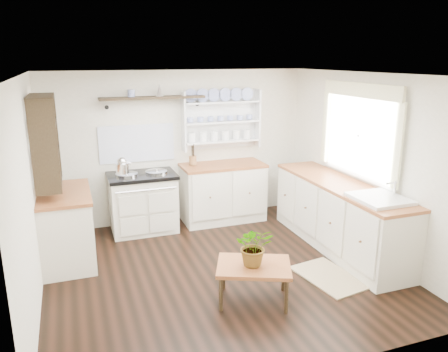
{
  "coord_description": "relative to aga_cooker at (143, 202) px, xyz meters",
  "views": [
    {
      "loc": [
        -1.57,
        -4.5,
        2.48
      ],
      "look_at": [
        0.14,
        0.25,
        1.1
      ],
      "focal_mm": 35.0,
      "sensor_mm": 36.0,
      "label": 1
    }
  ],
  "objects": [
    {
      "name": "plate_rack",
      "position": [
        1.29,
        0.29,
        1.12
      ],
      "size": [
        1.2,
        0.22,
        0.9
      ],
      "color": "white",
      "rests_on": "wall_back"
    },
    {
      "name": "floor_rug",
      "position": [
        1.78,
        -2.17,
        -0.43
      ],
      "size": [
        0.68,
        0.93,
        0.02
      ],
      "primitive_type": "cube",
      "rotation": [
        0.0,
        0.0,
        0.16
      ],
      "color": "olive",
      "rests_on": "floor"
    },
    {
      "name": "window",
      "position": [
        2.59,
        -1.42,
        1.13
      ],
      "size": [
        0.08,
        1.55,
        1.22
      ],
      "color": "white",
      "rests_on": "wall_right"
    },
    {
      "name": "center_table",
      "position": [
        0.75,
        -2.32,
        -0.08
      ],
      "size": [
        0.9,
        0.79,
        0.41
      ],
      "rotation": [
        0.0,
        0.0,
        -0.41
      ],
      "color": "brown",
      "rests_on": "floor"
    },
    {
      "name": "belfast_sink",
      "position": [
        2.34,
        -2.22,
        0.36
      ],
      "size": [
        0.55,
        0.6,
        0.45
      ],
      "color": "white",
      "rests_on": "right_cabinets"
    },
    {
      "name": "kettle",
      "position": [
        -0.28,
        -0.12,
        0.6
      ],
      "size": [
        0.18,
        0.18,
        0.22
      ],
      "primitive_type": null,
      "color": "silver",
      "rests_on": "aga_cooker"
    },
    {
      "name": "right_cabinets",
      "position": [
        2.34,
        -1.47,
        0.02
      ],
      "size": [
        0.62,
        2.43,
        0.9
      ],
      "color": "beige",
      "rests_on": "floor"
    },
    {
      "name": "wall_left",
      "position": [
        -1.36,
        -1.57,
        0.71
      ],
      "size": [
        0.02,
        3.8,
        2.3
      ],
      "primitive_type": "cube",
      "color": "beige",
      "rests_on": "ground"
    },
    {
      "name": "wall_right",
      "position": [
        2.64,
        -1.57,
        0.71
      ],
      "size": [
        0.02,
        3.8,
        2.3
      ],
      "primitive_type": "cube",
      "color": "beige",
      "rests_on": "ground"
    },
    {
      "name": "potted_plant",
      "position": [
        0.75,
        -2.32,
        0.18
      ],
      "size": [
        0.46,
        0.42,
        0.42
      ],
      "primitive_type": "imported",
      "rotation": [
        0.0,
        0.0,
        -0.28
      ],
      "color": "#3F7233",
      "rests_on": "center_table"
    },
    {
      "name": "left_cabinets",
      "position": [
        -1.06,
        -0.67,
        0.02
      ],
      "size": [
        0.62,
        1.13,
        0.9
      ],
      "color": "beige",
      "rests_on": "floor"
    },
    {
      "name": "floor",
      "position": [
        0.64,
        -1.57,
        -0.44
      ],
      "size": [
        4.0,
        3.8,
        0.01
      ],
      "primitive_type": "cube",
      "color": "black",
      "rests_on": "ground"
    },
    {
      "name": "aga_cooker",
      "position": [
        0.0,
        0.0,
        0.0
      ],
      "size": [
        0.96,
        0.67,
        0.89
      ],
      "color": "beige",
      "rests_on": "floor"
    },
    {
      "name": "wall_back",
      "position": [
        0.64,
        0.33,
        0.71
      ],
      "size": [
        4.0,
        0.02,
        2.3
      ],
      "primitive_type": "cube",
      "color": "beige",
      "rests_on": "ground"
    },
    {
      "name": "left_shelving",
      "position": [
        -1.2,
        -0.67,
        1.11
      ],
      "size": [
        0.28,
        0.8,
        1.05
      ],
      "primitive_type": "cube",
      "color": "black",
      "rests_on": "wall_left"
    },
    {
      "name": "back_cabinets",
      "position": [
        1.24,
        0.03,
        0.02
      ],
      "size": [
        1.27,
        0.63,
        0.9
      ],
      "color": "beige",
      "rests_on": "floor"
    },
    {
      "name": "ceiling",
      "position": [
        0.64,
        -1.57,
        1.86
      ],
      "size": [
        4.0,
        3.8,
        0.01
      ],
      "primitive_type": "cube",
      "color": "white",
      "rests_on": "wall_back"
    },
    {
      "name": "utensil_crock",
      "position": [
        0.79,
        0.11,
        0.54
      ],
      "size": [
        0.11,
        0.11,
        0.13
      ],
      "primitive_type": "cylinder",
      "color": "#8E5E34",
      "rests_on": "back_cabinets"
    },
    {
      "name": "high_shelf",
      "position": [
        0.24,
        0.21,
        1.47
      ],
      "size": [
        1.5,
        0.29,
        0.16
      ],
      "color": "black",
      "rests_on": "wall_back"
    }
  ]
}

